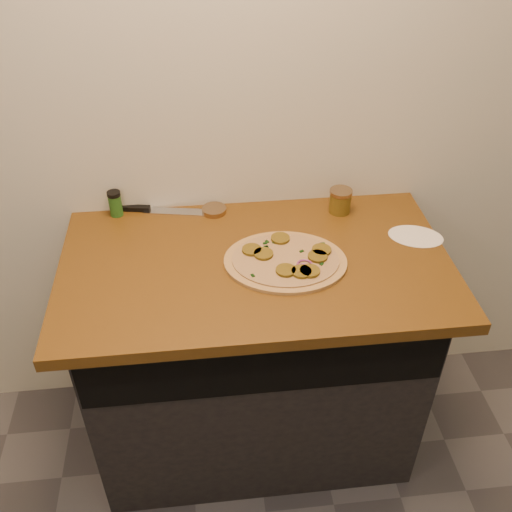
{
  "coord_description": "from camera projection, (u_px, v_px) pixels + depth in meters",
  "views": [
    {
      "loc": [
        -0.15,
        0.05,
        1.98
      ],
      "look_at": [
        -0.0,
        1.37,
        0.95
      ],
      "focal_mm": 40.0,
      "sensor_mm": 36.0,
      "label": 1
    }
  ],
  "objects": [
    {
      "name": "cabinet",
      "position": [
        255.0,
        357.0,
        2.06
      ],
      "size": [
        1.1,
        0.6,
        0.86
      ],
      "primitive_type": "cube",
      "color": "black",
      "rests_on": "ground"
    },
    {
      "name": "countertop",
      "position": [
        255.0,
        265.0,
        1.76
      ],
      "size": [
        1.2,
        0.7,
        0.04
      ],
      "primitive_type": "cube",
      "color": "brown",
      "rests_on": "cabinet"
    },
    {
      "name": "pizza",
      "position": [
        286.0,
        261.0,
        1.73
      ],
      "size": [
        0.42,
        0.42,
        0.03
      ],
      "color": "tan",
      "rests_on": "countertop"
    },
    {
      "name": "chefs_knife",
      "position": [
        153.0,
        210.0,
        1.96
      ],
      "size": [
        0.31,
        0.09,
        0.02
      ],
      "color": "#B7BAC1",
      "rests_on": "countertop"
    },
    {
      "name": "mason_jar_lid",
      "position": [
        214.0,
        210.0,
        1.96
      ],
      "size": [
        0.09,
        0.09,
        0.02
      ],
      "primitive_type": "cylinder",
      "rotation": [
        0.0,
        0.0,
        0.06
      ],
      "color": "#9A7C59",
      "rests_on": "countertop"
    },
    {
      "name": "salsa_jar",
      "position": [
        340.0,
        201.0,
        1.94
      ],
      "size": [
        0.08,
        0.08,
        0.08
      ],
      "color": "maroon",
      "rests_on": "countertop"
    },
    {
      "name": "spice_shaker",
      "position": [
        115.0,
        203.0,
        1.92
      ],
      "size": [
        0.05,
        0.05,
        0.09
      ],
      "color": "#245A1C",
      "rests_on": "countertop"
    },
    {
      "name": "flour_spill",
      "position": [
        416.0,
        236.0,
        1.85
      ],
      "size": [
        0.23,
        0.23,
        0.0
      ],
      "primitive_type": "cylinder",
      "rotation": [
        0.0,
        0.0,
        -0.34
      ],
      "color": "white",
      "rests_on": "countertop"
    }
  ]
}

